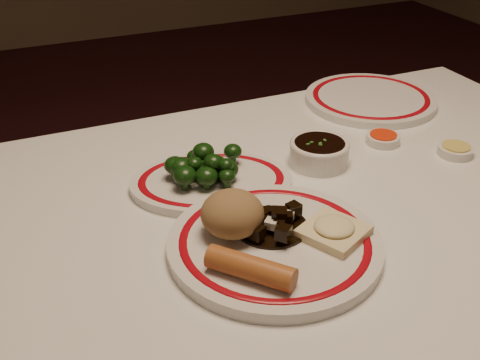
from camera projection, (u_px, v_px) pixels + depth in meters
name	position (u px, v px, depth m)	size (l,w,h in m)	color
dining_table	(324.00, 257.00, 0.98)	(1.20, 0.90, 0.75)	white
main_plate	(275.00, 244.00, 0.84)	(0.34, 0.34, 0.02)	silver
rice_mound	(232.00, 214.00, 0.83)	(0.09, 0.09, 0.06)	olive
spring_roll	(251.00, 268.00, 0.76)	(0.03, 0.03, 0.12)	#AF612B
fried_wonton	(334.00, 230.00, 0.84)	(0.11, 0.11, 0.02)	beige
stirfry_heap	(273.00, 222.00, 0.85)	(0.11, 0.11, 0.03)	black
broccoli_plate	(211.00, 182.00, 0.99)	(0.31, 0.29, 0.02)	silver
broccoli_pile	(205.00, 166.00, 0.97)	(0.14, 0.11, 0.05)	#23471C
soy_bowl	(319.00, 153.00, 1.05)	(0.10, 0.10, 0.04)	silver
sweet_sour_dish	(383.00, 139.00, 1.13)	(0.06, 0.06, 0.02)	silver
mustard_dish	(455.00, 150.00, 1.09)	(0.06, 0.06, 0.02)	silver
far_plate	(370.00, 99.00, 1.29)	(0.34, 0.34, 0.02)	silver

